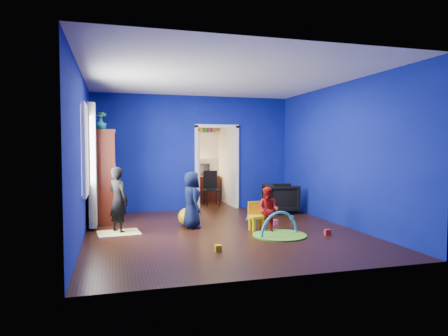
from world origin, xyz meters
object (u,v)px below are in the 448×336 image
object	(u,v)px
child_navy	(192,200)
crt_tv	(104,174)
child_black	(118,200)
tv_armoire	(102,176)
armchair	(281,198)
vase	(101,124)
study_desk	(204,189)
kid_chair	(257,218)
play_mat	(280,235)
toddler_red	(268,210)
hopper_ball	(187,217)
folding_chair	(212,189)

from	to	relation	value
child_navy	crt_tv	world-z (taller)	crt_tv
child_black	tv_armoire	world-z (taller)	tv_armoire
armchair	vase	world-z (taller)	vase
study_desk	kid_chair	bearing A→B (deg)	-89.25
kid_chair	crt_tv	bearing A→B (deg)	143.75
crt_tv	play_mat	size ratio (longest dim) A/B	0.72
child_black	child_navy	distance (m)	1.41
toddler_red	crt_tv	bearing A→B (deg)	-168.88
vase	crt_tv	size ratio (longest dim) A/B	0.33
hopper_ball	tv_armoire	bearing A→B (deg)	151.11
armchair	child_navy	size ratio (longest dim) A/B	0.69
crt_tv	play_mat	xyz separation A→B (m)	(3.08, -2.29, -1.01)
vase	crt_tv	xyz separation A→B (m)	(0.04, 0.30, -1.06)
tv_armoire	study_desk	bearing A→B (deg)	42.55
toddler_red	vase	bearing A→B (deg)	-164.36
vase	hopper_ball	distance (m)	2.60
hopper_ball	armchair	bearing A→B (deg)	21.67
armchair	child_black	xyz separation A→B (m)	(-3.86, -1.33, 0.27)
kid_chair	folding_chair	bearing A→B (deg)	86.65
folding_chair	vase	bearing A→B (deg)	-145.63
vase	folding_chair	size ratio (longest dim) A/B	0.25
child_black	toddler_red	size ratio (longest dim) A/B	1.45
tv_armoire	crt_tv	bearing A→B (deg)	0.00
vase	folding_chair	world-z (taller)	vase
child_black	kid_chair	size ratio (longest dim) A/B	2.47
child_navy	folding_chair	xyz separation A→B (m)	(1.10, 2.80, -0.10)
child_navy	toddler_red	bearing A→B (deg)	-127.52
hopper_ball	folding_chair	xyz separation A→B (m)	(1.15, 2.55, 0.28)
child_navy	tv_armoire	size ratio (longest dim) A/B	0.57
child_black	crt_tv	bearing A→B (deg)	-25.22
child_black	toddler_red	bearing A→B (deg)	-142.54
child_navy	play_mat	size ratio (longest dim) A/B	1.15
toddler_red	play_mat	world-z (taller)	toddler_red
toddler_red	study_desk	bearing A→B (deg)	137.10
child_navy	toddler_red	size ratio (longest dim) A/B	1.31
kid_chair	play_mat	xyz separation A→B (m)	(0.24, -0.53, -0.24)
armchair	hopper_ball	bearing A→B (deg)	118.27
vase	study_desk	size ratio (longest dim) A/B	0.27
hopper_ball	study_desk	distance (m)	3.70
tv_armoire	study_desk	size ratio (longest dim) A/B	2.23
armchair	hopper_ball	distance (m)	2.70
vase	kid_chair	bearing A→B (deg)	-27.04
vase	crt_tv	distance (m)	1.10
child_black	kid_chair	distance (m)	2.63
vase	armchair	bearing A→B (deg)	5.09
child_black	kid_chair	xyz separation A→B (m)	(2.56, -0.51, -0.37)
study_desk	tv_armoire	bearing A→B (deg)	-137.45
vase	hopper_ball	size ratio (longest dim) A/B	0.64
child_black	play_mat	distance (m)	3.04
crt_tv	kid_chair	size ratio (longest dim) A/B	1.40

